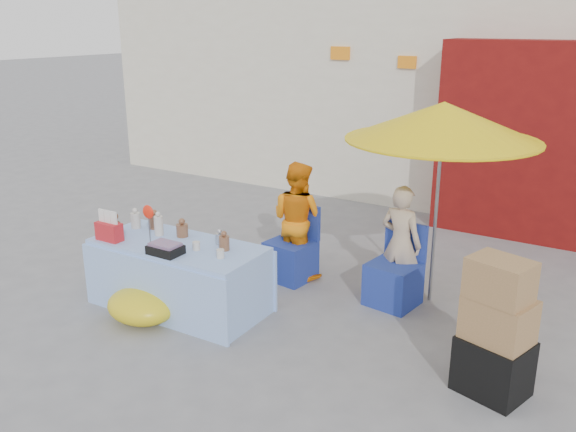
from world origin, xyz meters
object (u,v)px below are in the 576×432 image
Objects in this scene: vendor_beige at (401,244)px; box_stack at (496,333)px; vendor_orange at (297,219)px; chair_left at (291,257)px; chair_right at (394,281)px; market_table at (179,275)px; umbrella at (443,122)px.

vendor_beige reaches higher than box_stack.
vendor_orange is 1.25m from vendor_beige.
box_stack is at bearing 143.95° from vendor_beige.
vendor_orange is 1.18× the size of box_stack.
chair_right is (1.25, 0.00, 0.00)m from chair_left.
market_table is at bearing -138.41° from chair_right.
chair_left is 0.44m from vendor_orange.
box_stack is (3.12, 0.14, 0.16)m from market_table.
chair_right is at bearing 139.50° from box_stack.
box_stack is (1.28, -1.09, 0.27)m from chair_right.
vendor_orange is at bearing -174.47° from umbrella.
box_stack is at bearing -54.52° from umbrella.
umbrella reaches higher than chair_right.
vendor_orange reaches higher than chair_left.
market_table is 3.13m from box_stack.
market_table is at bearing 44.41° from vendor_beige.
umbrella reaches higher than vendor_orange.
umbrella is (1.55, 0.28, 1.64)m from chair_left.
vendor_beige is 1.31m from umbrella.
market_table reaches higher than chair_left.
market_table is 2.31m from vendor_beige.
umbrella is at bearing 51.38° from chair_right.
umbrella is 2.18m from box_stack.
box_stack is (1.28, -1.23, -0.10)m from vendor_beige.
vendor_orange is (-0.00, 0.13, 0.42)m from chair_left.
box_stack reaches higher than chair_left.
umbrella reaches higher than vendor_beige.
umbrella is at bearing -145.73° from vendor_beige.
vendor_beige reaches higher than chair_right.
chair_left is 1.00× the size of chair_right.
umbrella is at bearing -166.76° from vendor_orange.
market_table is at bearing -107.87° from chair_left.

